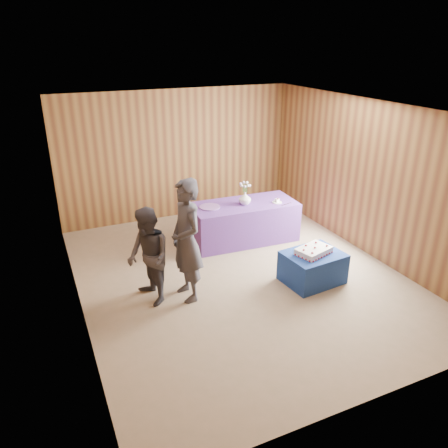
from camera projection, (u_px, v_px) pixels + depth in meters
ground at (239, 276)px, 7.22m from camera, size 6.00×6.00×0.00m
room_shell at (241, 171)px, 6.51m from camera, size 5.04×6.04×2.72m
cake_table at (313, 267)px, 6.97m from camera, size 0.96×0.78×0.50m
serving_table at (243, 222)px, 8.37m from camera, size 2.05×1.01×0.75m
sheet_cake at (314, 251)px, 6.85m from camera, size 0.65×0.53×0.13m
vase at (245, 198)px, 8.14m from camera, size 0.23×0.23×0.24m
flower_spray at (245, 185)px, 8.04m from camera, size 0.21×0.22×0.17m
platter at (210, 207)px, 8.03m from camera, size 0.41×0.41×0.02m
plate at (277, 202)px, 8.27m from camera, size 0.23×0.23×0.01m
cake_slice at (277, 200)px, 8.25m from camera, size 0.09×0.08×0.09m
knife at (286, 204)px, 8.19m from camera, size 0.26×0.08×0.00m
guest_left at (187, 241)px, 6.29m from camera, size 0.49×0.71×1.86m
guest_right at (149, 257)px, 6.26m from camera, size 0.66×0.79×1.47m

